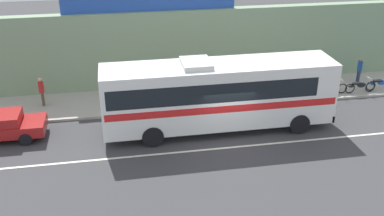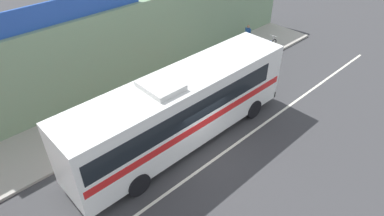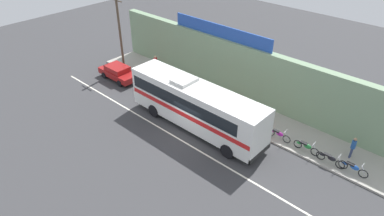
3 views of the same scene
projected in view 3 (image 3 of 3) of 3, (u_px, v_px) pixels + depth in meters
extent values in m
plane|color=#3A3A3D|center=(188.00, 135.00, 25.18)|extent=(70.00, 70.00, 0.00)
cube|color=#A8A399|center=(230.00, 106.00, 28.37)|extent=(30.00, 3.60, 0.14)
cube|color=gray|center=(247.00, 73.00, 28.44)|extent=(30.00, 0.70, 4.80)
cube|color=#234CAD|center=(221.00, 31.00, 28.53)|extent=(10.14, 0.12, 1.10)
cube|color=silver|center=(180.00, 140.00, 24.68)|extent=(30.00, 0.14, 0.01)
cube|color=white|center=(196.00, 105.00, 24.95)|extent=(11.56, 2.45, 3.10)
cube|color=black|center=(191.00, 97.00, 24.91)|extent=(10.17, 2.47, 0.96)
cube|color=red|center=(196.00, 108.00, 25.11)|extent=(11.33, 2.47, 0.36)
cube|color=black|center=(263.00, 132.00, 21.44)|extent=(0.04, 2.21, 1.40)
cube|color=black|center=(260.00, 153.00, 22.43)|extent=(0.12, 2.45, 0.36)
cube|color=silver|center=(184.00, 80.00, 24.70)|extent=(1.40, 1.72, 0.24)
cylinder|color=black|center=(247.00, 136.00, 24.22)|extent=(1.04, 0.32, 1.04)
cylinder|color=black|center=(228.00, 151.00, 22.81)|extent=(1.04, 0.32, 1.04)
cylinder|color=black|center=(174.00, 100.00, 28.42)|extent=(1.04, 0.32, 1.04)
cylinder|color=black|center=(154.00, 111.00, 27.01)|extent=(1.04, 0.32, 1.04)
cube|color=maroon|center=(119.00, 74.00, 32.31)|extent=(4.21, 1.74, 0.56)
cube|color=maroon|center=(117.00, 68.00, 32.09)|extent=(2.19, 1.57, 0.48)
cube|color=black|center=(123.00, 71.00, 31.65)|extent=(0.21, 1.46, 0.34)
cylinder|color=black|center=(134.00, 77.00, 32.29)|extent=(0.62, 0.20, 0.62)
cylinder|color=black|center=(120.00, 83.00, 31.27)|extent=(0.62, 0.20, 0.62)
cylinder|color=black|center=(118.00, 70.00, 33.68)|extent=(0.62, 0.20, 0.62)
cylinder|color=black|center=(104.00, 75.00, 32.66)|extent=(0.62, 0.20, 0.62)
cylinder|color=brown|center=(120.00, 32.00, 32.66)|extent=(0.22, 0.22, 7.34)
cylinder|color=brown|center=(116.00, 0.00, 31.00)|extent=(1.60, 0.10, 0.10)
torus|color=black|center=(340.00, 165.00, 21.76)|extent=(0.62, 0.06, 0.62)
torus|color=black|center=(321.00, 156.00, 22.50)|extent=(0.62, 0.06, 0.62)
cylinder|color=silver|center=(340.00, 161.00, 21.64)|extent=(0.34, 0.04, 0.65)
cylinder|color=silver|center=(339.00, 156.00, 21.52)|extent=(0.03, 0.56, 0.03)
ellipsoid|color=black|center=(332.00, 158.00, 22.00)|extent=(0.56, 0.22, 0.34)
cube|color=black|center=(328.00, 155.00, 22.10)|extent=(0.52, 0.20, 0.10)
ellipsoid|color=black|center=(322.00, 154.00, 22.39)|extent=(0.36, 0.14, 0.16)
torus|color=black|center=(286.00, 139.00, 24.00)|extent=(0.62, 0.06, 0.62)
torus|color=black|center=(271.00, 132.00, 24.72)|extent=(0.62, 0.06, 0.62)
cylinder|color=silver|center=(286.00, 135.00, 23.88)|extent=(0.34, 0.04, 0.65)
cylinder|color=silver|center=(286.00, 131.00, 23.76)|extent=(0.03, 0.56, 0.03)
ellipsoid|color=#991E8C|center=(280.00, 134.00, 24.23)|extent=(0.56, 0.22, 0.34)
cube|color=black|center=(276.00, 131.00, 24.33)|extent=(0.52, 0.20, 0.10)
ellipsoid|color=#991E8C|center=(272.00, 131.00, 24.61)|extent=(0.36, 0.14, 0.16)
torus|color=black|center=(363.00, 174.00, 21.05)|extent=(0.62, 0.06, 0.62)
torus|color=black|center=(343.00, 165.00, 21.77)|extent=(0.62, 0.06, 0.62)
cylinder|color=silver|center=(363.00, 170.00, 20.93)|extent=(0.34, 0.04, 0.65)
cylinder|color=silver|center=(363.00, 165.00, 20.82)|extent=(0.03, 0.56, 0.03)
ellipsoid|color=#1E51B2|center=(355.00, 168.00, 21.28)|extent=(0.56, 0.22, 0.34)
cube|color=black|center=(351.00, 164.00, 21.38)|extent=(0.52, 0.20, 0.10)
ellipsoid|color=#1E51B2|center=(344.00, 163.00, 21.66)|extent=(0.36, 0.14, 0.16)
torus|color=black|center=(315.00, 152.00, 22.82)|extent=(0.62, 0.06, 0.62)
torus|color=black|center=(298.00, 144.00, 23.54)|extent=(0.62, 0.06, 0.62)
cylinder|color=silver|center=(315.00, 148.00, 22.70)|extent=(0.34, 0.04, 0.65)
cylinder|color=silver|center=(314.00, 144.00, 22.59)|extent=(0.03, 0.56, 0.03)
ellipsoid|color=#237F38|center=(307.00, 146.00, 23.05)|extent=(0.56, 0.22, 0.34)
cube|color=black|center=(304.00, 143.00, 23.15)|extent=(0.52, 0.20, 0.10)
ellipsoid|color=#237F38|center=(299.00, 143.00, 23.43)|extent=(0.36, 0.14, 0.16)
cylinder|color=brown|center=(156.00, 67.00, 33.61)|extent=(0.13, 0.13, 0.82)
cylinder|color=brown|center=(155.00, 68.00, 33.49)|extent=(0.13, 0.13, 0.82)
cylinder|color=red|center=(155.00, 61.00, 33.16)|extent=(0.30, 0.30, 0.61)
sphere|color=tan|center=(155.00, 57.00, 32.92)|extent=(0.22, 0.22, 0.22)
cylinder|color=red|center=(157.00, 60.00, 33.27)|extent=(0.08, 0.08, 0.56)
cylinder|color=red|center=(154.00, 61.00, 33.02)|extent=(0.08, 0.08, 0.56)
cylinder|color=navy|center=(352.00, 152.00, 22.70)|extent=(0.13, 0.13, 0.79)
cylinder|color=navy|center=(351.00, 153.00, 22.59)|extent=(0.13, 0.13, 0.79)
cylinder|color=#23519E|center=(354.00, 144.00, 22.27)|extent=(0.30, 0.30, 0.59)
sphere|color=#A37556|center=(355.00, 139.00, 22.04)|extent=(0.21, 0.21, 0.21)
cylinder|color=#23519E|center=(355.00, 143.00, 22.38)|extent=(0.08, 0.08, 0.54)
cylinder|color=#23519E|center=(353.00, 146.00, 22.13)|extent=(0.08, 0.08, 0.54)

